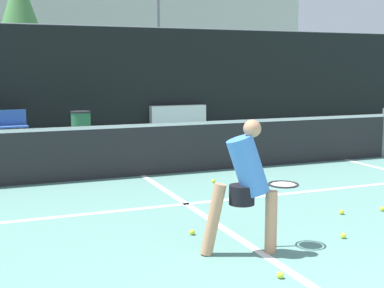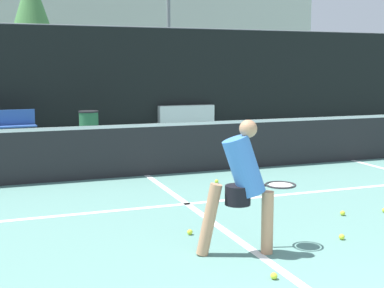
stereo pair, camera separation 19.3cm
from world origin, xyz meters
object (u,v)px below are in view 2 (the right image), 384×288
trash_bin (89,126)px  parked_car (165,108)px  courtside_bench (1,125)px  player_practicing (243,182)px

trash_bin → parked_car: size_ratio=0.17×
courtside_bench → parked_car: 6.09m
player_practicing → parked_car: bearing=91.8°
courtside_bench → parked_car: size_ratio=0.38×
player_practicing → trash_bin: bearing=106.1°
courtside_bench → trash_bin: size_ratio=2.19×
player_practicing → courtside_bench: 9.79m
parked_car → trash_bin: bearing=-134.2°
courtside_bench → parked_car: parked_car is taller
courtside_bench → trash_bin: courtside_bench is taller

